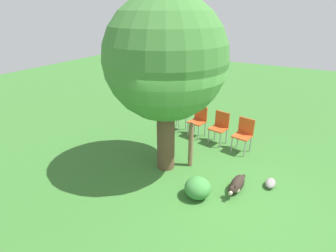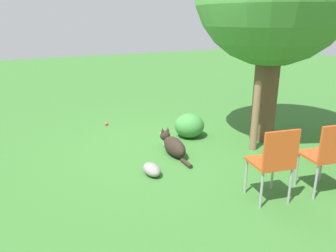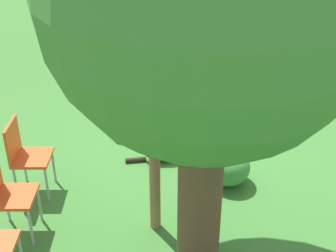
% 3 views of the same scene
% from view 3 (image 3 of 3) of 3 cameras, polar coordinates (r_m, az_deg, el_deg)
% --- Properties ---
extents(ground_plane, '(30.00, 30.00, 0.00)m').
position_cam_3_polar(ground_plane, '(6.09, 3.17, -5.63)').
color(ground_plane, '#38702D').
extents(dog, '(1.05, 0.28, 0.37)m').
position_cam_3_polar(dog, '(6.26, 0.27, -2.85)').
color(dog, '#2D231C').
rests_on(dog, ground_plane).
extents(fence_post, '(0.12, 0.12, 1.17)m').
position_cam_3_polar(fence_post, '(4.89, -1.61, -6.87)').
color(fence_post, '#846647').
rests_on(fence_post, ground_plane).
extents(red_chair_0, '(0.50, 0.51, 0.94)m').
position_cam_3_polar(red_chair_0, '(5.69, -17.10, -3.10)').
color(red_chair_0, '#D14C1E').
rests_on(red_chair_0, ground_plane).
extents(red_chair_1, '(0.50, 0.51, 0.94)m').
position_cam_3_polar(red_chair_1, '(5.12, -19.21, -7.46)').
color(red_chair_1, '#D14C1E').
rests_on(red_chair_1, ground_plane).
extents(tennis_ball, '(0.07, 0.07, 0.07)m').
position_cam_3_polar(tennis_ball, '(7.32, 14.62, 0.15)').
color(tennis_ball, '#E54C33').
rests_on(tennis_ball, ground_plane).
extents(garden_rock, '(0.37, 0.22, 0.16)m').
position_cam_3_polar(garden_rock, '(6.75, -5.10, -1.10)').
color(garden_rock, gray).
rests_on(garden_rock, ground_plane).
extents(low_shrub, '(0.55, 0.55, 0.44)m').
position_cam_3_polar(low_shrub, '(5.83, 7.30, -4.98)').
color(low_shrub, '#3D843D').
rests_on(low_shrub, ground_plane).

